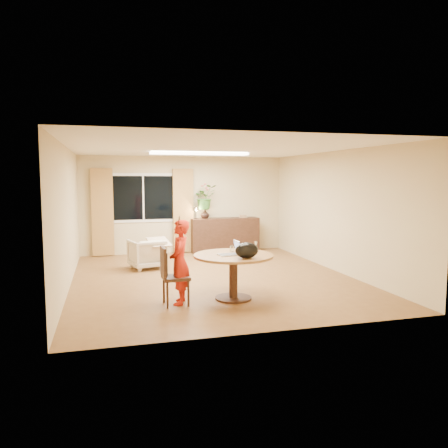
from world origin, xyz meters
name	(u,v)px	position (x,y,z in m)	size (l,w,h in m)	color
floor	(213,278)	(0.00, 0.00, 0.00)	(6.50, 6.50, 0.00)	brown
ceiling	(212,148)	(0.00, 0.00, 2.60)	(6.50, 6.50, 0.00)	white
wall_back	(184,205)	(0.00, 3.25, 1.30)	(5.50, 5.50, 0.00)	tan
wall_left	(67,217)	(-2.75, 0.00, 1.30)	(6.50, 6.50, 0.00)	tan
wall_right	(336,211)	(2.75, 0.00, 1.30)	(6.50, 6.50, 0.00)	tan
window	(143,198)	(-1.10, 3.23, 1.50)	(1.70, 0.03, 1.30)	white
curtain_left	(103,212)	(-2.15, 3.15, 1.15)	(0.55, 0.08, 2.25)	brown
curtain_right	(183,211)	(-0.05, 3.15, 1.15)	(0.55, 0.08, 2.25)	brown
ceiling_panel	(200,154)	(0.00, 1.20, 2.57)	(2.20, 0.35, 0.05)	white
dining_table	(233,264)	(-0.04, -1.60, 0.59)	(1.33, 1.33, 0.75)	brown
dining_chair	(176,276)	(-1.02, -1.68, 0.47)	(0.45, 0.41, 0.94)	black
child	(180,262)	(-0.94, -1.63, 0.68)	(0.33, 0.50, 1.36)	#B42A0D
laptop	(229,248)	(-0.12, -1.64, 0.88)	(0.36, 0.24, 0.24)	#B7B7BC
tumbler	(232,249)	(0.02, -1.33, 0.81)	(0.07, 0.07, 0.10)	white
wine_glass	(256,247)	(0.41, -1.46, 0.85)	(0.06, 0.06, 0.18)	white
pot_lid	(245,250)	(0.26, -1.29, 0.77)	(0.22, 0.22, 0.04)	white
handbag	(247,250)	(0.07, -2.00, 0.88)	(0.38, 0.22, 0.25)	black
armchair	(147,254)	(-1.20, 1.32, 0.33)	(0.70, 0.72, 0.66)	#BEB797
throw	(159,238)	(-0.94, 1.24, 0.67)	(0.45, 0.55, 0.03)	beige
sideboard	(225,235)	(1.08, 3.01, 0.47)	(1.86, 0.45, 0.93)	black
vase	(205,214)	(0.52, 3.01, 1.05)	(0.24, 0.24, 0.25)	black
bouquet	(205,197)	(0.51, 3.01, 1.51)	(0.59, 0.51, 0.66)	#27692A
book_stack	(243,216)	(1.59, 3.01, 0.97)	(0.19, 0.14, 0.08)	olive
desk_lamp	(196,213)	(0.26, 2.96, 1.10)	(0.14, 0.14, 0.33)	black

